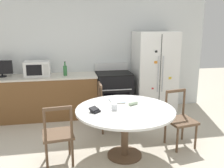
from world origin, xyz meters
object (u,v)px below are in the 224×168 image
refrigerator (154,73)px  wallet (95,110)px  oven_range (114,93)px  dining_chair_left (58,135)px  microwave (37,69)px  countertop_tv (2,68)px  dining_chair_right (180,120)px  dining_chair_far (109,108)px  candle_glass (114,107)px  counter_bottle (65,70)px

refrigerator → wallet: 2.39m
oven_range → dining_chair_left: size_ratio=1.20×
microwave → countertop_tv: bearing=177.9°
dining_chair_right → dining_chair_left: (-1.92, -0.20, 0.00)m
countertop_tv → dining_chair_left: (1.11, -1.93, -0.64)m
refrigerator → dining_chair_far: size_ratio=1.97×
oven_range → dining_chair_far: (-0.25, -0.85, -0.03)m
dining_chair_far → wallet: (-0.38, -1.02, 0.34)m
dining_chair_right → dining_chair_far: size_ratio=1.00×
countertop_tv → dining_chair_right: bearing=-29.6°
candle_glass → wallet: 0.29m
dining_chair_far → dining_chair_left: (-0.89, -1.00, 0.00)m
oven_range → counter_bottle: size_ratio=3.72×
dining_chair_far → wallet: bearing=-20.3°
dining_chair_left → candle_glass: bearing=-4.4°
microwave → dining_chair_far: microwave is taller
candle_glass → counter_bottle: bearing=110.6°
counter_bottle → dining_chair_right: counter_bottle is taller
dining_chair_right → candle_glass: 1.18m
oven_range → dining_chair_far: 0.89m
microwave → dining_chair_far: (1.32, -0.90, -0.62)m
refrigerator → countertop_tv: 3.16m
dining_chair_left → candle_glass: (0.80, 0.02, 0.35)m
refrigerator → dining_chair_left: size_ratio=1.97×
counter_bottle → candle_glass: bearing=-69.4°
counter_bottle → dining_chair_right: 2.48m
countertop_tv → dining_chair_right: countertop_tv is taller
countertop_tv → candle_glass: bearing=-44.8°
wallet → refrigerator: bearing=50.2°
countertop_tv → wallet: (1.63, -1.95, -0.30)m
dining_chair_right → microwave: bearing=-45.6°
dining_chair_right → wallet: (-1.40, -0.22, 0.34)m
refrigerator → wallet: size_ratio=10.19×
oven_range → wallet: oven_range is taller
candle_glass → dining_chair_right: bearing=9.2°
candle_glass → refrigerator: bearing=55.3°
dining_chair_right → candle_glass: (-1.11, -0.18, 0.35)m
oven_range → microwave: microwave is taller
refrigerator → candle_glass: 2.18m
dining_chair_left → dining_chair_far: bearing=42.0°
dining_chair_right → wallet: bearing=-0.6°
counter_bottle → candle_glass: counter_bottle is taller
countertop_tv → counter_bottle: countertop_tv is taller
microwave → dining_chair_right: microwave is taller
oven_range → countertop_tv: countertop_tv is taller
refrigerator → candle_glass: size_ratio=20.66×
dining_chair_right → candle_glass: dining_chair_right is taller
counter_bottle → candle_glass: 1.93m
dining_chair_far → candle_glass: dining_chair_far is taller
dining_chair_far → wallet: 1.14m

